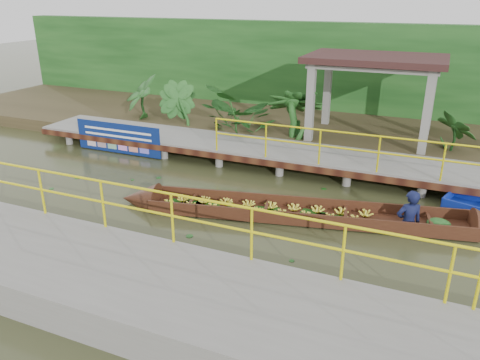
% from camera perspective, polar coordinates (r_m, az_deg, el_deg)
% --- Properties ---
extents(ground, '(80.00, 80.00, 0.00)m').
position_cam_1_polar(ground, '(12.11, -3.80, -2.99)').
color(ground, '#2B3018').
rests_on(ground, ground).
extents(land_strip, '(30.00, 8.00, 0.45)m').
position_cam_1_polar(land_strip, '(18.63, 6.68, 6.57)').
color(land_strip, '#342D1A').
rests_on(land_strip, ground).
extents(far_dock, '(16.00, 2.06, 1.66)m').
position_cam_1_polar(far_dock, '(14.85, 2.19, 3.77)').
color(far_dock, slate).
rests_on(far_dock, ground).
extents(near_dock, '(18.00, 2.40, 1.73)m').
position_cam_1_polar(near_dock, '(8.37, -10.87, -13.30)').
color(near_dock, slate).
rests_on(near_dock, ground).
extents(pavilion, '(4.40, 3.00, 3.00)m').
position_cam_1_polar(pavilion, '(16.35, 16.17, 13.05)').
color(pavilion, slate).
rests_on(pavilion, ground).
extents(foliage_backdrop, '(30.00, 0.80, 4.00)m').
position_cam_1_polar(foliage_backdrop, '(20.63, 8.98, 12.97)').
color(foliage_backdrop, '#143F14').
rests_on(foliage_backdrop, ground).
extents(vendor_boat, '(9.41, 2.85, 2.09)m').
position_cam_1_polar(vendor_boat, '(11.36, 9.53, -3.69)').
color(vendor_boat, '#32160D').
rests_on(vendor_boat, ground).
extents(blue_banner, '(3.29, 0.04, 1.03)m').
position_cam_1_polar(blue_banner, '(16.26, -14.64, 4.97)').
color(blue_banner, navy).
rests_on(blue_banner, ground).
extents(tropical_plants, '(14.12, 1.12, 1.40)m').
position_cam_1_polar(tropical_plants, '(16.25, 5.93, 7.72)').
color(tropical_plants, '#143F14').
rests_on(tropical_plants, ground).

